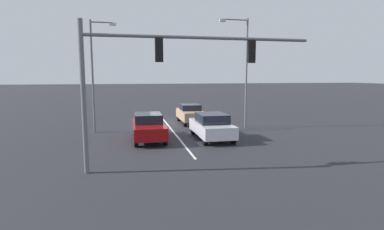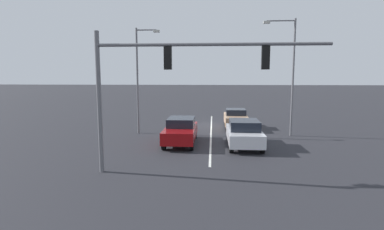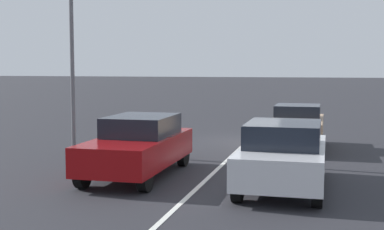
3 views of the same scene
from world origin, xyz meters
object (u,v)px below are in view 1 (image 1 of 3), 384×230
Objects in this scene: car_maroon_midlane_front at (148,127)px; street_lamp_left_shoulder at (243,65)px; street_lamp_right_shoulder at (95,69)px; traffic_signal_gantry at (158,65)px; car_silver_leftlane_front at (212,126)px; car_tan_leftlane_second at (190,114)px.

car_maroon_midlane_front is 8.78m from street_lamp_left_shoulder.
street_lamp_left_shoulder is at bearing 178.83° from street_lamp_right_shoulder.
traffic_signal_gantry is at bearing 50.70° from street_lamp_left_shoulder.
street_lamp_right_shoulder is (7.21, -3.70, 3.58)m from car_silver_leftlane_front.
street_lamp_right_shoulder reaches higher than traffic_signal_gantry.
car_tan_leftlane_second is at bearing -107.94° from traffic_signal_gantry.
street_lamp_right_shoulder is (7.19, 2.69, 3.60)m from car_tan_leftlane_second.
street_lamp_right_shoulder is at bearing -43.67° from car_maroon_midlane_front.
car_silver_leftlane_front is 6.24m from street_lamp_left_shoulder.
car_silver_leftlane_front is 1.07× the size of car_tan_leftlane_second.
street_lamp_right_shoulder reaches higher than car_maroon_midlane_front.
car_maroon_midlane_front is 0.59× the size of street_lamp_right_shoulder.
car_maroon_midlane_front is 0.56× the size of street_lamp_left_shoulder.
street_lamp_left_shoulder reaches higher than traffic_signal_gantry.
car_maroon_midlane_front is at bearing -89.41° from traffic_signal_gantry.
car_silver_leftlane_front is at bearing 90.20° from car_tan_leftlane_second.
car_silver_leftlane_front is at bearing 45.57° from street_lamp_left_shoulder.
traffic_signal_gantry is 9.68m from street_lamp_right_shoulder.
street_lamp_left_shoulder is (-7.24, -8.85, 0.34)m from traffic_signal_gantry.
car_tan_leftlane_second is 0.42× the size of traffic_signal_gantry.
traffic_signal_gantry reaches higher than car_tan_leftlane_second.
street_lamp_left_shoulder reaches higher than car_tan_leftlane_second.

